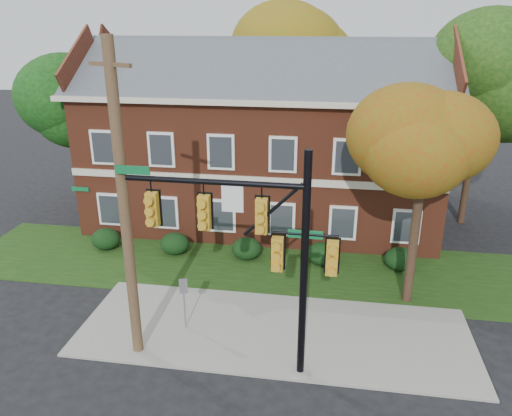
# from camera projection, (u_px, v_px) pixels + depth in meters

# --- Properties ---
(ground) EXTENTS (120.00, 120.00, 0.00)m
(ground) POSITION_uv_depth(u_px,v_px,m) (270.00, 349.00, 17.08)
(ground) COLOR black
(ground) RESTS_ON ground
(sidewalk) EXTENTS (14.00, 5.00, 0.08)m
(sidewalk) POSITION_uv_depth(u_px,v_px,m) (274.00, 332.00, 17.99)
(sidewalk) COLOR gray
(sidewalk) RESTS_ON ground
(grass_strip) EXTENTS (30.00, 6.00, 0.04)m
(grass_strip) POSITION_uv_depth(u_px,v_px,m) (287.00, 268.00, 22.61)
(grass_strip) COLOR #193811
(grass_strip) RESTS_ON ground
(apartment_building) EXTENTS (18.80, 8.80, 9.74)m
(apartment_building) POSITION_uv_depth(u_px,v_px,m) (263.00, 131.00, 26.64)
(apartment_building) COLOR brown
(apartment_building) RESTS_ON ground
(hedge_far_left) EXTENTS (1.40, 1.26, 1.05)m
(hedge_far_left) POSITION_uv_depth(u_px,v_px,m) (106.00, 239.00, 24.39)
(hedge_far_left) COLOR black
(hedge_far_left) RESTS_ON ground
(hedge_left) EXTENTS (1.40, 1.26, 1.05)m
(hedge_left) POSITION_uv_depth(u_px,v_px,m) (175.00, 244.00, 23.88)
(hedge_left) COLOR black
(hedge_left) RESTS_ON ground
(hedge_center) EXTENTS (1.40, 1.26, 1.05)m
(hedge_center) POSITION_uv_depth(u_px,v_px,m) (247.00, 249.00, 23.37)
(hedge_center) COLOR black
(hedge_center) RESTS_ON ground
(hedge_right) EXTENTS (1.40, 1.26, 1.05)m
(hedge_right) POSITION_uv_depth(u_px,v_px,m) (322.00, 254.00, 22.86)
(hedge_right) COLOR black
(hedge_right) RESTS_ON ground
(hedge_far_right) EXTENTS (1.40, 1.26, 1.05)m
(hedge_far_right) POSITION_uv_depth(u_px,v_px,m) (400.00, 259.00, 22.35)
(hedge_far_right) COLOR black
(hedge_far_right) RESTS_ON ground
(tree_near_right) EXTENTS (4.50, 4.25, 8.58)m
(tree_near_right) POSITION_uv_depth(u_px,v_px,m) (434.00, 138.00, 17.52)
(tree_near_right) COLOR black
(tree_near_right) RESTS_ON ground
(tree_left_rear) EXTENTS (5.40, 5.10, 8.88)m
(tree_left_rear) POSITION_uv_depth(u_px,v_px,m) (79.00, 98.00, 26.42)
(tree_left_rear) COLOR black
(tree_left_rear) RESTS_ON ground
(tree_right_rear) EXTENTS (6.30, 5.95, 10.62)m
(tree_right_rear) POSITION_uv_depth(u_px,v_px,m) (492.00, 72.00, 24.67)
(tree_right_rear) COLOR black
(tree_right_rear) RESTS_ON ground
(tree_far_rear) EXTENTS (6.84, 6.46, 11.52)m
(tree_far_rear) POSITION_uv_depth(u_px,v_px,m) (301.00, 48.00, 32.31)
(tree_far_rear) COLOR black
(tree_far_rear) RESTS_ON ground
(traffic_signal) EXTENTS (6.58, 0.59, 7.35)m
(traffic_signal) POSITION_uv_depth(u_px,v_px,m) (259.00, 241.00, 14.46)
(traffic_signal) COLOR gray
(traffic_signal) RESTS_ON ground
(utility_pole) EXTENTS (1.50, 0.74, 10.23)m
(utility_pole) POSITION_uv_depth(u_px,v_px,m) (124.00, 209.00, 15.16)
(utility_pole) COLOR #4E3A24
(utility_pole) RESTS_ON ground
(sign_post) EXTENTS (0.30, 0.09, 2.05)m
(sign_post) POSITION_uv_depth(u_px,v_px,m) (184.00, 295.00, 17.74)
(sign_post) COLOR slate
(sign_post) RESTS_ON ground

